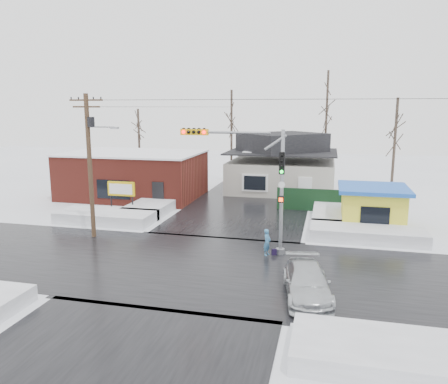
% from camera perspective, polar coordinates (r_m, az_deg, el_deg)
% --- Properties ---
extents(ground, '(120.00, 120.00, 0.00)m').
position_cam_1_polar(ground, '(23.21, -3.51, -9.64)').
color(ground, white).
rests_on(ground, ground).
extents(road_ns, '(10.00, 120.00, 0.02)m').
position_cam_1_polar(road_ns, '(23.21, -3.51, -9.61)').
color(road_ns, black).
rests_on(road_ns, ground).
extents(road_ew, '(120.00, 10.00, 0.02)m').
position_cam_1_polar(road_ew, '(23.21, -3.51, -9.61)').
color(road_ew, black).
rests_on(road_ew, ground).
extents(snowbank_nw, '(7.00, 3.00, 0.80)m').
position_cam_1_polar(snowbank_nw, '(32.69, -15.11, -3.13)').
color(snowbank_nw, white).
rests_on(snowbank_nw, ground).
extents(snowbank_ne, '(7.00, 3.00, 0.80)m').
position_cam_1_polar(snowbank_ne, '(28.92, 18.18, -5.15)').
color(snowbank_ne, white).
rests_on(snowbank_ne, ground).
extents(snowbank_se, '(7.00, 3.00, 0.70)m').
position_cam_1_polar(snowbank_se, '(16.02, 22.13, -19.13)').
color(snowbank_se, white).
rests_on(snowbank_se, ground).
extents(snowbank_nside_w, '(3.00, 8.00, 0.80)m').
position_cam_1_polar(snowbank_nside_w, '(36.24, -8.56, -1.49)').
color(snowbank_nside_w, white).
rests_on(snowbank_nside_w, ground).
extents(snowbank_nside_e, '(3.00, 8.00, 0.80)m').
position_cam_1_polar(snowbank_nside_e, '(33.65, 14.15, -2.68)').
color(snowbank_nside_e, white).
rests_on(snowbank_nside_e, ground).
extents(traffic_signal, '(6.05, 0.68, 7.00)m').
position_cam_1_polar(traffic_signal, '(24.32, 3.91, 2.39)').
color(traffic_signal, gray).
rests_on(traffic_signal, ground).
extents(utility_pole, '(3.15, 0.44, 9.00)m').
position_cam_1_polar(utility_pole, '(28.35, -17.05, 4.33)').
color(utility_pole, '#382619').
rests_on(utility_pole, ground).
extents(brick_building, '(12.20, 8.20, 4.12)m').
position_cam_1_polar(brick_building, '(41.12, -11.71, 2.27)').
color(brick_building, maroon).
rests_on(brick_building, ground).
extents(marquee_sign, '(2.20, 0.21, 2.55)m').
position_cam_1_polar(marquee_sign, '(34.52, -13.27, 0.29)').
color(marquee_sign, black).
rests_on(marquee_sign, ground).
extents(house, '(10.40, 8.40, 5.76)m').
position_cam_1_polar(house, '(43.32, 7.59, 3.56)').
color(house, '#B5AFA3').
rests_on(house, ground).
extents(kiosk, '(4.60, 4.60, 2.88)m').
position_cam_1_polar(kiosk, '(31.61, 18.80, -1.84)').
color(kiosk, yellow).
rests_on(kiosk, ground).
extents(fence, '(8.00, 0.12, 1.80)m').
position_cam_1_polar(fence, '(35.49, 13.36, -1.11)').
color(fence, black).
rests_on(fence, ground).
extents(tree_far_left, '(3.00, 3.00, 10.00)m').
position_cam_1_polar(tree_far_left, '(47.89, 0.99, 10.76)').
color(tree_far_left, '#332821').
rests_on(tree_far_left, ground).
extents(tree_far_mid, '(3.00, 3.00, 12.00)m').
position_cam_1_polar(tree_far_mid, '(48.76, 13.36, 12.35)').
color(tree_far_mid, '#332821').
rests_on(tree_far_mid, ground).
extents(tree_far_right, '(3.00, 3.00, 9.00)m').
position_cam_1_polar(tree_far_right, '(41.13, 21.60, 8.85)').
color(tree_far_right, '#332821').
rests_on(tree_far_right, ground).
extents(tree_far_west, '(3.00, 3.00, 8.00)m').
position_cam_1_polar(tree_far_west, '(49.22, -11.11, 8.72)').
color(tree_far_west, '#332821').
rests_on(tree_far_west, ground).
extents(pedestrian, '(0.51, 0.63, 1.49)m').
position_cam_1_polar(pedestrian, '(24.66, 5.65, -6.57)').
color(pedestrian, teal).
rests_on(pedestrian, ground).
extents(car, '(2.63, 4.89, 1.35)m').
position_cam_1_polar(car, '(19.71, 10.78, -11.57)').
color(car, silver).
rests_on(car, ground).
extents(shopping_bag, '(0.30, 0.20, 0.35)m').
position_cam_1_polar(shopping_bag, '(24.87, 6.57, -7.83)').
color(shopping_bag, black).
rests_on(shopping_bag, ground).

